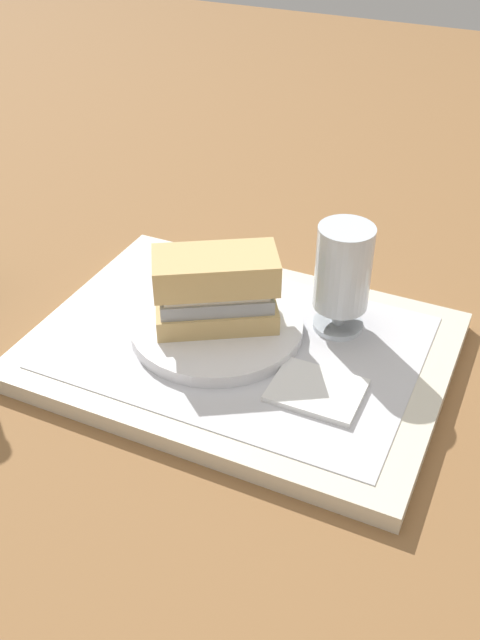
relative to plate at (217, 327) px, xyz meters
name	(u,v)px	position (x,y,z in m)	size (l,w,h in m)	color
ground_plane	(240,357)	(0.03, -0.01, -0.03)	(3.00, 3.00, 0.00)	olive
tray	(240,349)	(0.03, -0.01, -0.02)	(0.44, 0.32, 0.02)	beige
placemat	(240,342)	(0.03, -0.01, -0.01)	(0.38, 0.27, 0.00)	silver
plate	(217,327)	(0.00, 0.00, 0.00)	(0.19, 0.19, 0.01)	white
sandwich	(219,289)	(0.00, 0.00, 0.05)	(0.14, 0.12, 0.08)	tan
beer_glass	(343,275)	(0.12, 0.07, 0.06)	(0.06, 0.06, 0.12)	silver
napkin_folded	(317,390)	(0.13, -0.05, 0.00)	(0.09, 0.07, 0.01)	white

